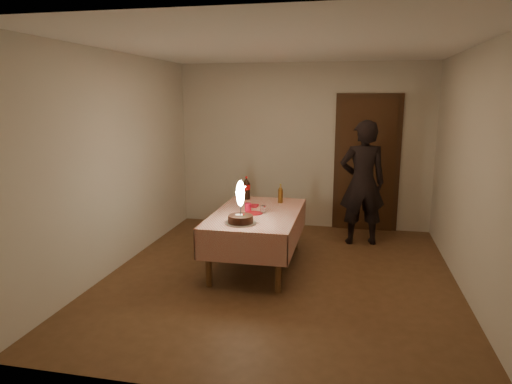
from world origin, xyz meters
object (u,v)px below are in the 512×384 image
at_px(dining_table, 257,219).
at_px(red_cup, 248,207).
at_px(clear_cup, 263,209).
at_px(birthday_cake, 241,213).
at_px(photographer, 362,183).
at_px(red_plate, 254,213).
at_px(cola_bottle, 246,188).
at_px(amber_bottle_right, 280,194).

height_order(dining_table, red_cup, red_cup).
bearing_deg(clear_cup, birthday_cake, -106.78).
bearing_deg(birthday_cake, photographer, 51.95).
height_order(dining_table, clear_cup, clear_cup).
bearing_deg(red_cup, red_plate, -48.12).
distance_m(red_plate, cola_bottle, 0.82).
relative_size(clear_cup, amber_bottle_right, 0.35).
bearing_deg(dining_table, cola_bottle, 113.01).
distance_m(birthday_cake, amber_bottle_right, 1.12).
height_order(birthday_cake, red_plate, birthday_cake).
height_order(red_plate, photographer, photographer).
xyz_separation_m(clear_cup, amber_bottle_right, (0.12, 0.58, 0.07)).
height_order(red_cup, cola_bottle, cola_bottle).
distance_m(cola_bottle, amber_bottle_right, 0.51).
xyz_separation_m(birthday_cake, clear_cup, (0.15, 0.51, -0.07)).
bearing_deg(birthday_cake, dining_table, 82.11).
bearing_deg(red_cup, clear_cup, -14.15).
bearing_deg(cola_bottle, clear_cup, -62.10).
height_order(birthday_cake, clear_cup, birthday_cake).
height_order(red_plate, red_cup, red_cup).
distance_m(birthday_cake, cola_bottle, 1.23).
bearing_deg(birthday_cake, amber_bottle_right, 75.77).
bearing_deg(dining_table, clear_cup, -12.01).
xyz_separation_m(red_plate, red_cup, (-0.10, 0.11, 0.05)).
height_order(red_plate, clear_cup, clear_cup).
height_order(amber_bottle_right, photographer, photographer).
xyz_separation_m(amber_bottle_right, photographer, (1.07, 0.63, 0.08)).
relative_size(red_cup, amber_bottle_right, 0.39).
xyz_separation_m(dining_table, photographer, (1.27, 1.19, 0.29)).
distance_m(dining_table, photographer, 1.76).
bearing_deg(red_cup, birthday_cake, -85.26).
xyz_separation_m(red_plate, photographer, (1.29, 1.26, 0.19)).
bearing_deg(cola_bottle, amber_bottle_right, -14.34).
height_order(red_plate, amber_bottle_right, amber_bottle_right).
relative_size(red_cup, cola_bottle, 0.31).
distance_m(dining_table, red_plate, 0.12).
bearing_deg(red_cup, cola_bottle, 104.72).
distance_m(clear_cup, amber_bottle_right, 0.59).
distance_m(red_plate, red_cup, 0.15).
bearing_deg(birthday_cake, red_cup, 94.74).
height_order(red_cup, photographer, photographer).
bearing_deg(photographer, cola_bottle, -162.20).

